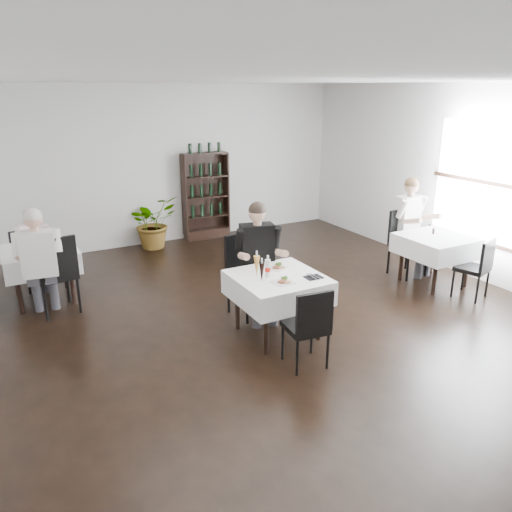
{
  "coord_description": "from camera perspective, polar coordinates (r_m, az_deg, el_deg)",
  "views": [
    {
      "loc": [
        -3.19,
        -4.78,
        2.9
      ],
      "look_at": [
        -0.49,
        0.2,
        0.99
      ],
      "focal_mm": 35.0,
      "sensor_mm": 36.0,
      "label": 1
    }
  ],
  "objects": [
    {
      "name": "pilsner_dark",
      "position": [
        5.76,
        0.66,
        -1.87
      ],
      "size": [
        0.07,
        0.07,
        0.29
      ],
      "color": "black",
      "rests_on": "main_table"
    },
    {
      "name": "plate_near",
      "position": [
        5.77,
        3.19,
        -2.94
      ],
      "size": [
        0.24,
        0.24,
        0.07
      ],
      "color": "white",
      "rests_on": "main_table"
    },
    {
      "name": "left_chair_near",
      "position": [
        7.08,
        -21.9,
        -1.5
      ],
      "size": [
        0.58,
        0.58,
        1.1
      ],
      "color": "black",
      "rests_on": "ground"
    },
    {
      "name": "pepper_mill",
      "position": [
        8.15,
        19.61,
        2.68
      ],
      "size": [
        0.04,
        0.04,
        0.09
      ],
      "primitive_type": "cylinder",
      "rotation": [
        0.0,
        0.0,
        -0.08
      ],
      "color": "black",
      "rests_on": "right_table"
    },
    {
      "name": "main_chair_near",
      "position": [
        5.38,
        6.07,
        -7.69
      ],
      "size": [
        0.47,
        0.47,
        0.92
      ],
      "color": "black",
      "rests_on": "ground"
    },
    {
      "name": "potted_tree",
      "position": [
        9.67,
        -11.7,
        3.8
      ],
      "size": [
        1.1,
        1.03,
        0.99
      ],
      "primitive_type": "imported",
      "rotation": [
        0.0,
        0.0,
        0.35
      ],
      "color": "#1F551D",
      "rests_on": "ground"
    },
    {
      "name": "coke_bottle",
      "position": [
        5.92,
        1.35,
        -1.38
      ],
      "size": [
        0.07,
        0.07,
        0.27
      ],
      "color": "silver",
      "rests_on": "main_table"
    },
    {
      "name": "pilsner_lager",
      "position": [
        5.9,
        0.08,
        -1.17
      ],
      "size": [
        0.08,
        0.08,
        0.33
      ],
      "color": "gold",
      "rests_on": "main_table"
    },
    {
      "name": "diner_main",
      "position": [
        6.41,
        0.33,
        0.4
      ],
      "size": [
        0.64,
        0.68,
        1.55
      ],
      "color": "#42424A",
      "rests_on": "ground"
    },
    {
      "name": "main_table",
      "position": [
        6.04,
        2.48,
        -3.6
      ],
      "size": [
        1.03,
        1.03,
        0.77
      ],
      "color": "black",
      "rests_on": "ground"
    },
    {
      "name": "diner_left_far",
      "position": [
        8.11,
        -24.02,
        1.32
      ],
      "size": [
        0.47,
        0.47,
        1.23
      ],
      "color": "#42424A",
      "rests_on": "ground"
    },
    {
      "name": "plate_far",
      "position": [
        6.22,
        2.52,
        -1.3
      ],
      "size": [
        0.28,
        0.28,
        0.07
      ],
      "color": "white",
      "rests_on": "main_table"
    },
    {
      "name": "left_chair_far",
      "position": [
        8.28,
        -24.5,
        0.08
      ],
      "size": [
        0.52,
        0.53,
        0.89
      ],
      "color": "black",
      "rests_on": "ground"
    },
    {
      "name": "diner_left_near",
      "position": [
        6.92,
        -23.57,
        0.04
      ],
      "size": [
        0.6,
        0.62,
        1.52
      ],
      "color": "#42424A",
      "rests_on": "ground"
    },
    {
      "name": "window_right",
      "position": [
        8.33,
        25.7,
        7.09
      ],
      "size": [
        0.06,
        2.3,
        1.85
      ],
      "color": "white",
      "rests_on": "room_shell"
    },
    {
      "name": "main_chair_far",
      "position": [
        6.65,
        -1.06,
        -1.47
      ],
      "size": [
        0.56,
        0.57,
        1.08
      ],
      "color": "black",
      "rests_on": "ground"
    },
    {
      "name": "napkin_cutlery",
      "position": [
        5.96,
        6.59,
        -2.41
      ],
      "size": [
        0.21,
        0.23,
        0.02
      ],
      "color": "black",
      "rests_on": "main_table"
    },
    {
      "name": "diner_right_far",
      "position": [
        8.46,
        17.41,
        4.11
      ],
      "size": [
        0.62,
        0.63,
        1.56
      ],
      "color": "#42424A",
      "rests_on": "ground"
    },
    {
      "name": "left_table",
      "position": [
        7.65,
        -23.42,
        -0.33
      ],
      "size": [
        0.98,
        0.98,
        0.77
      ],
      "color": "black",
      "rests_on": "ground"
    },
    {
      "name": "right_chair_far",
      "position": [
        8.42,
        16.68,
        1.96
      ],
      "size": [
        0.5,
        0.5,
        1.05
      ],
      "color": "black",
      "rests_on": "ground"
    },
    {
      "name": "room_shell",
      "position": [
        5.92,
        5.1,
        4.84
      ],
      "size": [
        9.0,
        9.0,
        9.0
      ],
      "color": "black",
      "rests_on": "ground"
    },
    {
      "name": "wine_shelf",
      "position": [
        10.07,
        -5.76,
        6.74
      ],
      "size": [
        0.9,
        0.28,
        1.75
      ],
      "color": "black",
      "rests_on": "ground"
    },
    {
      "name": "right_table",
      "position": [
        8.11,
        19.87,
        1.13
      ],
      "size": [
        0.98,
        0.98,
        0.77
      ],
      "color": "black",
      "rests_on": "ground"
    },
    {
      "name": "right_chair_near",
      "position": [
        7.79,
        24.03,
        -0.93
      ],
      "size": [
        0.51,
        0.51,
        0.9
      ],
      "color": "black",
      "rests_on": "ground"
    }
  ]
}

